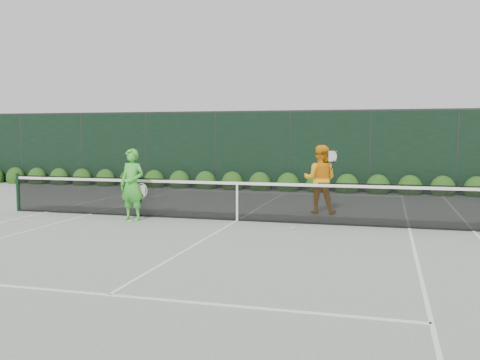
# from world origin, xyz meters

# --- Properties ---
(ground) EXTENTS (80.00, 80.00, 0.00)m
(ground) POSITION_xyz_m (0.00, 0.00, 0.00)
(ground) COLOR gray
(ground) RESTS_ON ground
(tennis_net) EXTENTS (12.90, 0.10, 1.07)m
(tennis_net) POSITION_xyz_m (-0.02, 0.00, 0.53)
(tennis_net) COLOR #11331A
(tennis_net) RESTS_ON ground
(player_woman) EXTENTS (0.71, 0.52, 1.80)m
(player_woman) POSITION_xyz_m (-2.56, -0.60, 0.90)
(player_woman) COLOR green
(player_woman) RESTS_ON ground
(player_man) EXTENTS (0.95, 0.72, 1.87)m
(player_man) POSITION_xyz_m (1.84, 1.80, 0.94)
(player_man) COLOR #FFA315
(player_man) RESTS_ON ground
(court_lines) EXTENTS (11.03, 23.83, 0.01)m
(court_lines) POSITION_xyz_m (0.00, 0.00, 0.01)
(court_lines) COLOR white
(court_lines) RESTS_ON ground
(windscreen_fence) EXTENTS (32.00, 21.07, 3.06)m
(windscreen_fence) POSITION_xyz_m (0.00, -2.71, 1.51)
(windscreen_fence) COLOR black
(windscreen_fence) RESTS_ON ground
(hedge_row) EXTENTS (31.66, 0.65, 0.94)m
(hedge_row) POSITION_xyz_m (-0.00, 7.15, 0.23)
(hedge_row) COLOR #173B10
(hedge_row) RESTS_ON ground
(tennis_balls) EXTENTS (4.55, 1.45, 0.07)m
(tennis_balls) POSITION_xyz_m (-1.27, -0.44, 0.03)
(tennis_balls) COLOR #D5E432
(tennis_balls) RESTS_ON ground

